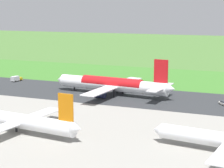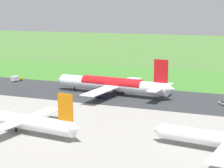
{
  "view_description": "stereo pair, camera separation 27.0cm",
  "coord_description": "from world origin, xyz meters",
  "px_view_note": "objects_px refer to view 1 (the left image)",
  "views": [
    {
      "loc": [
        -75.14,
        150.43,
        34.75
      ],
      "look_at": [
        -13.35,
        0.0,
        4.5
      ],
      "focal_mm": 64.78,
      "sensor_mm": 36.0,
      "label": 1
    },
    {
      "loc": [
        -75.39,
        150.33,
        34.75
      ],
      "look_at": [
        -13.35,
        0.0,
        4.5
      ],
      "focal_mm": 64.78,
      "sensor_mm": 36.0,
      "label": 2
    }
  ],
  "objects_px": {
    "airliner_main": "(113,84)",
    "traffic_cone_orange": "(157,79)",
    "airliner_parked_mid": "(17,120)",
    "no_stopping_sign": "(164,78)",
    "service_car_followme": "(224,103)",
    "service_truck_baggage": "(16,79)"
  },
  "relations": [
    {
      "from": "service_truck_baggage",
      "to": "no_stopping_sign",
      "type": "relative_size",
      "value": 2.67
    },
    {
      "from": "airliner_main",
      "to": "airliner_parked_mid",
      "type": "relative_size",
      "value": 1.22
    },
    {
      "from": "airliner_main",
      "to": "traffic_cone_orange",
      "type": "distance_m",
      "value": 41.74
    },
    {
      "from": "airliner_main",
      "to": "no_stopping_sign",
      "type": "height_order",
      "value": "airliner_main"
    },
    {
      "from": "no_stopping_sign",
      "to": "traffic_cone_orange",
      "type": "distance_m",
      "value": 4.6
    },
    {
      "from": "service_truck_baggage",
      "to": "traffic_cone_orange",
      "type": "xyz_separation_m",
      "value": [
        -62.26,
        -30.06,
        -1.13
      ]
    },
    {
      "from": "service_truck_baggage",
      "to": "traffic_cone_orange",
      "type": "distance_m",
      "value": 69.15
    },
    {
      "from": "airliner_main",
      "to": "service_car_followme",
      "type": "relative_size",
      "value": 12.24
    },
    {
      "from": "service_truck_baggage",
      "to": "no_stopping_sign",
      "type": "height_order",
      "value": "service_truck_baggage"
    },
    {
      "from": "airliner_parked_mid",
      "to": "service_car_followme",
      "type": "height_order",
      "value": "airliner_parked_mid"
    },
    {
      "from": "service_car_followme",
      "to": "no_stopping_sign",
      "type": "bearing_deg",
      "value": -50.27
    },
    {
      "from": "airliner_main",
      "to": "traffic_cone_orange",
      "type": "height_order",
      "value": "airliner_main"
    },
    {
      "from": "service_truck_baggage",
      "to": "service_car_followme",
      "type": "relative_size",
      "value": 1.39
    },
    {
      "from": "service_truck_baggage",
      "to": "service_car_followme",
      "type": "height_order",
      "value": "service_truck_baggage"
    },
    {
      "from": "traffic_cone_orange",
      "to": "service_truck_baggage",
      "type": "bearing_deg",
      "value": 25.77
    },
    {
      "from": "service_car_followme",
      "to": "no_stopping_sign",
      "type": "relative_size",
      "value": 1.92
    },
    {
      "from": "airliner_main",
      "to": "no_stopping_sign",
      "type": "relative_size",
      "value": 23.56
    },
    {
      "from": "no_stopping_sign",
      "to": "traffic_cone_orange",
      "type": "relative_size",
      "value": 4.18
    },
    {
      "from": "no_stopping_sign",
      "to": "traffic_cone_orange",
      "type": "xyz_separation_m",
      "value": [
        4.04,
        -1.91,
        -1.1
      ]
    },
    {
      "from": "airliner_parked_mid",
      "to": "no_stopping_sign",
      "type": "distance_m",
      "value": 98.3
    },
    {
      "from": "airliner_parked_mid",
      "to": "no_stopping_sign",
      "type": "xyz_separation_m",
      "value": [
        -17.03,
        -96.79,
        -2.16
      ]
    },
    {
      "from": "airliner_main",
      "to": "airliner_parked_mid",
      "type": "xyz_separation_m",
      "value": [
        6.09,
        57.73,
        -0.81
      ]
    }
  ]
}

